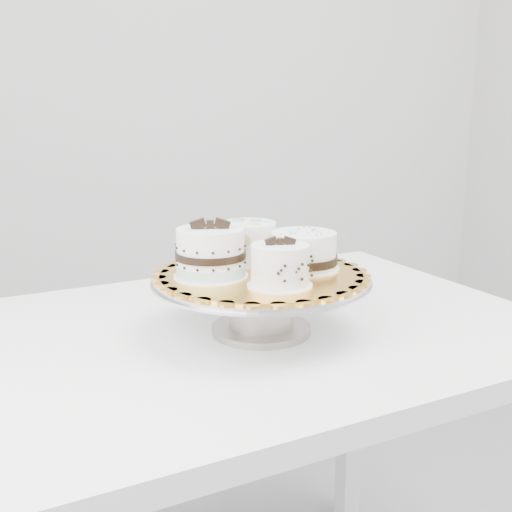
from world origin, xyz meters
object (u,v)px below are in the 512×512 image
object	(u,v)px
cake_swirl	(280,266)
cake_ribbon	(304,252)
table	(228,375)
cake_banded	(211,255)
cake_board	(261,275)
cake_stand	(261,294)
cake_dots	(249,242)

from	to	relation	value
cake_swirl	cake_ribbon	distance (m)	0.12
table	cake_banded	bearing A→B (deg)	-150.66
cake_swirl	cake_ribbon	size ratio (longest dim) A/B	0.77
cake_banded	cake_board	bearing A→B (deg)	10.27
table	cake_stand	xyz separation A→B (m)	(0.05, -0.04, 0.15)
cake_board	cake_dots	size ratio (longest dim) A/B	2.83
cake_dots	cake_swirl	bearing A→B (deg)	-102.98
table	cake_dots	world-z (taller)	cake_dots
cake_stand	cake_board	size ratio (longest dim) A/B	1.09
cake_board	cake_dots	world-z (taller)	cake_dots
cake_stand	cake_banded	distance (m)	0.11
cake_ribbon	cake_dots	bearing A→B (deg)	149.01
table	cake_banded	world-z (taller)	cake_banded
cake_swirl	cake_dots	size ratio (longest dim) A/B	0.90
cake_dots	cake_ribbon	bearing A→B (deg)	-58.51
table	cake_board	world-z (taller)	cake_board
table	cake_ribbon	distance (m)	0.26
cake_banded	table	bearing A→B (deg)	52.66
cake_board	cake_swirl	bearing A→B (deg)	-90.70
cake_stand	cake_banded	size ratio (longest dim) A/B	2.70
table	cake_dots	size ratio (longest dim) A/B	10.13
cake_board	cake_banded	xyz separation A→B (m)	(-0.09, 0.01, 0.04)
cake_dots	cake_ribbon	xyz separation A→B (m)	(0.07, -0.08, -0.01)
cake_swirl	cake_banded	world-z (taller)	cake_banded
table	cake_ribbon	bearing A→B (deg)	-21.95
cake_stand	cake_dots	bearing A→B (deg)	84.54
table	cake_board	distance (m)	0.20
cake_stand	cake_board	distance (m)	0.03
cake_swirl	cake_board	bearing A→B (deg)	102.03
cake_swirl	cake_dots	xyz separation A→B (m)	(0.01, 0.17, 0.01)
cake_stand	cake_banded	bearing A→B (deg)	173.91
cake_stand	table	bearing A→B (deg)	143.78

